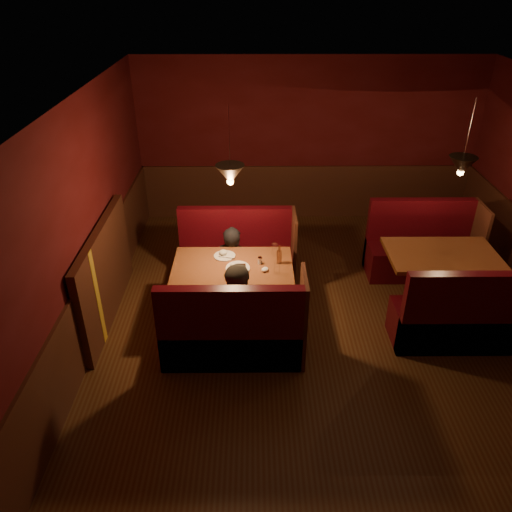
{
  "coord_description": "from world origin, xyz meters",
  "views": [
    {
      "loc": [
        -0.99,
        -5.13,
        4.13
      ],
      "look_at": [
        -0.95,
        0.33,
        0.95
      ],
      "focal_mm": 35.0,
      "sensor_mm": 36.0,
      "label": 1
    }
  ],
  "objects_px": {
    "second_table": "(440,267)",
    "second_bench_far": "(421,251)",
    "main_bench_near": "(234,336)",
    "second_bench_near": "(462,321)",
    "main_bench_far": "(238,261)",
    "diner_b": "(241,297)",
    "main_table": "(234,277)",
    "diner_a": "(232,250)"
  },
  "relations": [
    {
      "from": "second_bench_far",
      "to": "main_bench_far",
      "type": "bearing_deg",
      "value": -174.4
    },
    {
      "from": "second_bench_near",
      "to": "diner_a",
      "type": "xyz_separation_m",
      "value": [
        -2.86,
        1.17,
        0.34
      ]
    },
    {
      "from": "diner_a",
      "to": "diner_b",
      "type": "bearing_deg",
      "value": 110.26
    },
    {
      "from": "second_table",
      "to": "diner_a",
      "type": "height_order",
      "value": "diner_a"
    },
    {
      "from": "second_table",
      "to": "second_bench_near",
      "type": "xyz_separation_m",
      "value": [
        0.03,
        -0.87,
        -0.24
      ]
    },
    {
      "from": "main_bench_near",
      "to": "second_bench_far",
      "type": "distance_m",
      "value": 3.45
    },
    {
      "from": "second_bench_near",
      "to": "second_bench_far",
      "type": "bearing_deg",
      "value": 90.0
    },
    {
      "from": "main_table",
      "to": "diner_a",
      "type": "distance_m",
      "value": 0.58
    },
    {
      "from": "second_bench_far",
      "to": "diner_a",
      "type": "xyz_separation_m",
      "value": [
        -2.86,
        -0.57,
        0.34
      ]
    },
    {
      "from": "main_table",
      "to": "diner_a",
      "type": "relative_size",
      "value": 1.08
    },
    {
      "from": "second_bench_far",
      "to": "diner_b",
      "type": "height_order",
      "value": "diner_b"
    },
    {
      "from": "main_table",
      "to": "second_table",
      "type": "height_order",
      "value": "main_table"
    },
    {
      "from": "main_bench_far",
      "to": "main_bench_near",
      "type": "xyz_separation_m",
      "value": [
        0.0,
        -1.74,
        0.0
      ]
    },
    {
      "from": "main_bench_far",
      "to": "second_bench_near",
      "type": "distance_m",
      "value": 3.16
    },
    {
      "from": "main_table",
      "to": "second_table",
      "type": "xyz_separation_m",
      "value": [
        2.78,
        0.27,
        -0.02
      ]
    },
    {
      "from": "diner_b",
      "to": "main_bench_far",
      "type": "bearing_deg",
      "value": 91.55
    },
    {
      "from": "second_bench_near",
      "to": "main_bench_near",
      "type": "bearing_deg",
      "value": -174.45
    },
    {
      "from": "second_bench_far",
      "to": "diner_b",
      "type": "distance_m",
      "value": 3.27
    },
    {
      "from": "diner_b",
      "to": "second_bench_far",
      "type": "bearing_deg",
      "value": 31.74
    },
    {
      "from": "main_bench_near",
      "to": "second_bench_far",
      "type": "bearing_deg",
      "value": 35.82
    },
    {
      "from": "second_table",
      "to": "second_bench_near",
      "type": "distance_m",
      "value": 0.91
    },
    {
      "from": "main_bench_near",
      "to": "second_bench_near",
      "type": "relative_size",
      "value": 1.05
    },
    {
      "from": "second_bench_far",
      "to": "diner_a",
      "type": "distance_m",
      "value": 2.94
    },
    {
      "from": "main_table",
      "to": "second_table",
      "type": "distance_m",
      "value": 2.79
    },
    {
      "from": "main_bench_far",
      "to": "second_bench_near",
      "type": "relative_size",
      "value": 1.05
    },
    {
      "from": "main_bench_far",
      "to": "main_bench_near",
      "type": "bearing_deg",
      "value": -90.0
    },
    {
      "from": "second_table",
      "to": "second_bench_far",
      "type": "xyz_separation_m",
      "value": [
        0.03,
        0.87,
        -0.24
      ]
    },
    {
      "from": "main_bench_far",
      "to": "main_table",
      "type": "bearing_deg",
      "value": -91.14
    },
    {
      "from": "main_bench_near",
      "to": "diner_b",
      "type": "xyz_separation_m",
      "value": [
        0.08,
        0.24,
        0.39
      ]
    },
    {
      "from": "main_table",
      "to": "main_bench_near",
      "type": "xyz_separation_m",
      "value": [
        0.02,
        -0.87,
        -0.27
      ]
    },
    {
      "from": "main_bench_near",
      "to": "diner_a",
      "type": "bearing_deg",
      "value": 92.59
    },
    {
      "from": "second_table",
      "to": "second_bench_far",
      "type": "distance_m",
      "value": 0.91
    },
    {
      "from": "main_bench_far",
      "to": "main_bench_near",
      "type": "relative_size",
      "value": 1.0
    },
    {
      "from": "main_bench_near",
      "to": "second_table",
      "type": "bearing_deg",
      "value": 22.51
    },
    {
      "from": "main_table",
      "to": "second_bench_near",
      "type": "height_order",
      "value": "second_bench_near"
    },
    {
      "from": "second_table",
      "to": "second_bench_near",
      "type": "height_order",
      "value": "second_bench_near"
    },
    {
      "from": "second_bench_far",
      "to": "second_bench_near",
      "type": "relative_size",
      "value": 1.0
    },
    {
      "from": "main_bench_far",
      "to": "diner_a",
      "type": "height_order",
      "value": "diner_a"
    },
    {
      "from": "diner_b",
      "to": "second_bench_near",
      "type": "bearing_deg",
      "value": -0.79
    },
    {
      "from": "main_bench_near",
      "to": "second_table",
      "type": "height_order",
      "value": "main_bench_near"
    },
    {
      "from": "second_bench_far",
      "to": "diner_b",
      "type": "xyz_separation_m",
      "value": [
        -2.71,
        -1.78,
        0.39
      ]
    },
    {
      "from": "main_bench_near",
      "to": "diner_b",
      "type": "height_order",
      "value": "diner_b"
    }
  ]
}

